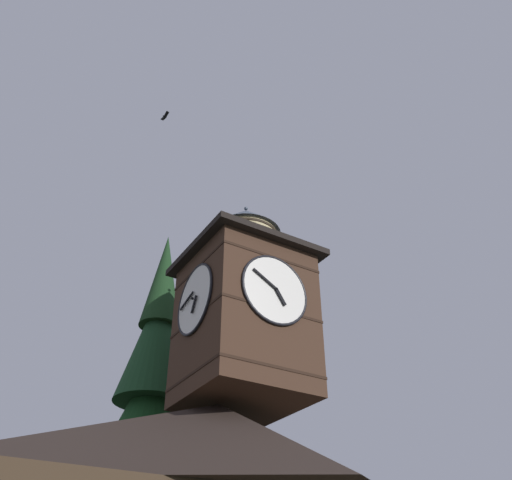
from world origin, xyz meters
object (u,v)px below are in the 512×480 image
(clock_tower, at_px, (245,308))
(pine_tree_behind, at_px, (147,441))
(moon, at_px, (243,431))
(flying_bird_high, at_px, (165,117))

(clock_tower, bearing_deg, pine_tree_behind, -78.01)
(moon, distance_m, flying_bird_high, 38.56)
(moon, xyz_separation_m, flying_bird_high, (22.29, 31.30, 3.24))
(moon, bearing_deg, pine_tree_behind, 53.14)
(pine_tree_behind, bearing_deg, flying_bird_high, 62.40)
(flying_bird_high, bearing_deg, pine_tree_behind, -117.60)
(pine_tree_behind, height_order, moon, moon)
(clock_tower, bearing_deg, moon, -120.04)
(clock_tower, distance_m, moon, 37.08)
(moon, bearing_deg, clock_tower, 59.96)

